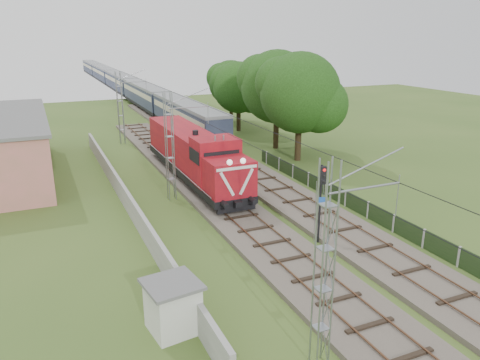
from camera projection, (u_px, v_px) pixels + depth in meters
name	position (u px, v px, depth m)	size (l,w,h in m)	color
ground	(285.00, 259.00, 25.79)	(140.00, 140.00, 0.00)	#39541F
track_main	(235.00, 213.00, 31.84)	(4.20, 70.00, 0.45)	#6B6054
track_side	(230.00, 160.00, 45.11)	(4.20, 80.00, 0.45)	#6B6054
catenary	(170.00, 147.00, 33.91)	(3.31, 70.00, 8.00)	gray
boundary_wall	(124.00, 196.00, 33.54)	(0.25, 40.00, 1.50)	#9E9E99
fence	(368.00, 210.00, 31.31)	(0.12, 32.00, 1.20)	black
locomotive	(194.00, 154.00, 38.69)	(3.19, 18.20, 4.62)	black
coach_rake	(120.00, 82.00, 94.74)	(2.95, 110.33, 3.41)	black
signal_post	(322.00, 190.00, 26.83)	(0.53, 0.41, 4.80)	black
relay_hut	(173.00, 306.00, 19.35)	(2.43, 2.43, 2.23)	silver
tree_a	(301.00, 94.00, 43.92)	(7.99, 7.61, 10.36)	#362616
tree_b	(278.00, 88.00, 48.74)	(8.00, 7.62, 10.37)	#362616
tree_c	(239.00, 88.00, 57.96)	(6.66, 6.34, 8.63)	#362616
tree_d	(232.00, 83.00, 64.47)	(6.49, 6.18, 8.41)	#362616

